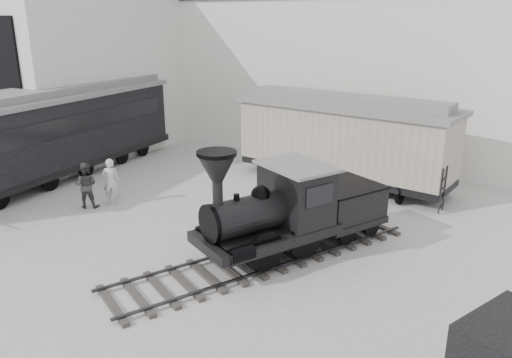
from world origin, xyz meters
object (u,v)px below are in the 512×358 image
Objects in this scene: visitor_b at (86,185)px; boxcar at (344,137)px; locomotive at (287,214)px; visitor_a at (111,181)px; passenger_coach at (55,132)px.

boxcar is at bearing -163.31° from visitor_b.
locomotive is at bearing 152.25° from visitor_b.
locomotive is 1.01× the size of boxcar.
boxcar is at bearing 124.15° from locomotive.
boxcar reaches higher than visitor_b.
visitor_a is (-6.86, -7.25, -1.15)m from boxcar.
boxcar reaches higher than locomotive.
locomotive is at bearing 141.52° from visitor_a.
passenger_coach is 5.08m from visitor_a.
passenger_coach is at bearing -146.64° from boxcar.
boxcar is 0.68× the size of passenger_coach.
visitor_b is at bearing -126.64° from boxcar.
passenger_coach is 7.83× the size of visitor_a.
locomotive is 5.53× the size of visitor_b.
boxcar is at bearing -169.36° from visitor_a.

